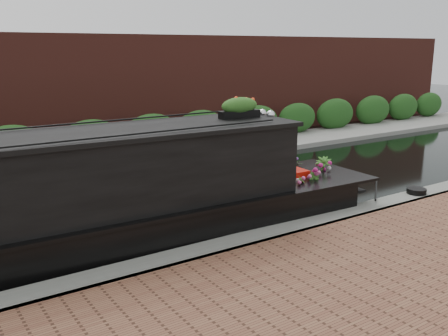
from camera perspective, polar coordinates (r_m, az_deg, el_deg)
ground at (r=11.67m, az=-7.29°, el=-4.17°), size 80.00×80.00×0.00m
near_bank_coping at (r=9.02m, az=2.33°, el=-9.55°), size 40.00×0.60×0.50m
far_bank_path at (r=15.42m, az=-14.34°, el=-0.10°), size 40.00×2.40×0.34m
far_hedge at (r=16.25m, az=-15.42°, el=0.53°), size 40.00×1.10×2.80m
far_brick_wall at (r=18.22m, az=-17.55°, el=1.77°), size 40.00×1.00×8.00m
narrowboat at (r=8.90m, az=-16.51°, el=-4.73°), size 12.00×2.62×2.80m
rope_fender at (r=12.44m, az=12.91°, el=-2.53°), size 0.32×0.40×0.32m
coiled_mooring_rope at (r=12.38m, az=21.14°, el=-2.46°), size 0.44×0.44×0.12m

